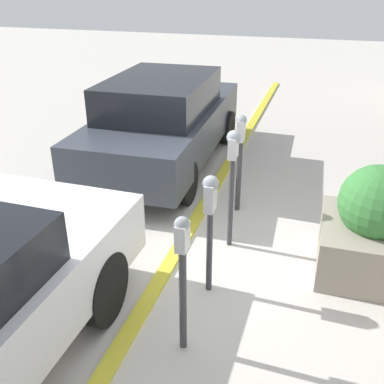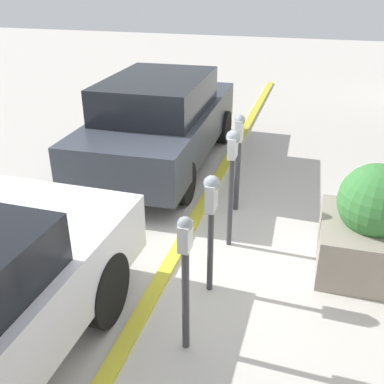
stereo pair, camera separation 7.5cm
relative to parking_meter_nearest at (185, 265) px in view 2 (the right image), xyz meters
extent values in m
plane|color=beige|center=(1.35, 0.46, -0.89)|extent=(40.00, 40.00, 0.00)
cube|color=gold|center=(1.35, 0.54, -0.87)|extent=(19.00, 0.16, 0.04)
cylinder|color=#38383D|center=(0.00, 0.00, -0.37)|extent=(0.07, 0.07, 1.04)
cube|color=silver|center=(0.00, 0.00, 0.27)|extent=(0.15, 0.09, 0.24)
sphere|color=gray|center=(0.00, 0.00, 0.39)|extent=(0.13, 0.13, 0.13)
cylinder|color=#38383D|center=(0.86, -0.01, -0.41)|extent=(0.06, 0.06, 0.96)
cube|color=silver|center=(0.86, -0.01, 0.21)|extent=(0.19, 0.09, 0.29)
sphere|color=gray|center=(0.86, -0.01, 0.35)|extent=(0.16, 0.16, 0.16)
cylinder|color=#38383D|center=(1.77, -0.03, -0.31)|extent=(0.06, 0.06, 1.16)
cube|color=silver|center=(1.77, -0.03, 0.39)|extent=(0.19, 0.09, 0.25)
sphere|color=gray|center=(1.77, -0.03, 0.51)|extent=(0.16, 0.16, 0.16)
cylinder|color=#38383D|center=(2.70, 0.06, -0.38)|extent=(0.07, 0.07, 1.03)
cube|color=silver|center=(2.70, 0.06, 0.28)|extent=(0.16, 0.09, 0.29)
sphere|color=gray|center=(2.70, 0.06, 0.43)|extent=(0.14, 0.14, 0.14)
cube|color=gray|center=(1.72, -1.63, -0.60)|extent=(1.19, 1.07, 0.59)
sphere|color=#387A38|center=(1.72, -1.63, -0.04)|extent=(0.83, 0.83, 0.83)
cylinder|color=black|center=(0.13, 0.85, -0.53)|extent=(0.72, 0.21, 0.72)
cube|color=#383D47|center=(4.05, 1.62, -0.24)|extent=(4.38, 1.84, 0.68)
cube|color=black|center=(3.87, 1.62, 0.37)|extent=(2.30, 1.57, 0.55)
cylinder|color=black|center=(5.39, 0.83, -0.58)|extent=(0.63, 0.21, 0.63)
cylinder|color=black|center=(5.39, 2.41, -0.58)|extent=(0.63, 0.21, 0.63)
cylinder|color=black|center=(2.70, 0.83, -0.58)|extent=(0.63, 0.21, 0.63)
cylinder|color=black|center=(2.70, 2.41, -0.58)|extent=(0.63, 0.21, 0.63)
camera|label=1|loc=(-2.89, -0.96, 2.18)|focal=42.00mm
camera|label=2|loc=(-2.91, -0.88, 2.18)|focal=42.00mm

